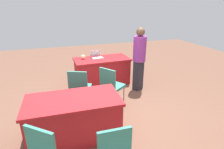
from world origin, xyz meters
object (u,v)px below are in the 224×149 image
Objects in this scene: yarn_ball at (83,57)px; table_mid_left at (74,118)px; table_foreground at (102,71)px; laptop_silver at (97,56)px; chair_near_front at (111,84)px; scissors_red at (112,57)px; person_organiser at (139,56)px; chair_aisle at (80,87)px.

table_mid_left is at bearing 75.93° from yarn_ball.
table_foreground is at bearing -116.72° from table_mid_left.
laptop_silver reaches higher than table_mid_left.
table_foreground is 1.67× the size of chair_near_front.
chair_near_front is at bearing -139.71° from table_mid_left.
chair_near_front is at bearing 78.59° from laptop_silver.
table_mid_left is 9.11× the size of scissors_red.
table_mid_left is 2.49m from person_organiser.
yarn_ball is (-0.33, -1.37, 0.29)m from chair_aisle.
chair_aisle is 1.44m from yarn_ball.
laptop_silver is 0.46m from scissors_red.
yarn_ball is at bearing -104.07° from table_mid_left.
table_mid_left is 2.41m from yarn_ball.
chair_aisle is at bearing -11.23° from scissors_red.
table_mid_left is 12.84× the size of yarn_ball.
table_foreground is at bearing -54.77° from scissors_red.
table_mid_left is 2.66m from scissors_red.
laptop_silver is at bearing -44.45° from table_foreground.
laptop_silver is at bearing 142.54° from chair_near_front.
chair_aisle is 1.76m from scissors_red.
table_foreground and table_mid_left have the same top height.
person_organiser is at bearing 87.13° from chair_near_front.
person_organiser is at bearing 128.32° from laptop_silver.
yarn_ball is at bearing -64.07° from scissors_red.
laptop_silver reaches higher than scissors_red.
table_foreground is 0.99× the size of table_mid_left.
table_mid_left is (1.10, 2.19, 0.00)m from table_foreground.
chair_near_front is 1.26m from person_organiser.
chair_near_front reaches higher than table_foreground.
yarn_ball is (1.37, -0.85, -0.13)m from person_organiser.
chair_near_front is (0.17, 1.40, 0.17)m from table_foreground.
chair_aisle is 7.47× the size of yarn_ball.
chair_aisle is at bearing -104.91° from table_mid_left.
yarn_ball is (0.36, -1.50, 0.27)m from chair_near_front.
person_organiser is 1.62m from yarn_ball.
laptop_silver is at bearing 85.31° from chair_aisle.
chair_aisle reaches higher than table_foreground.
table_mid_left is at bearing -1.42° from scissors_red.
yarn_ball is at bearing 99.89° from chair_aisle.
table_mid_left is at bearing 63.28° from table_foreground.
scissors_red is at bearing 174.38° from yarn_ball.
table_foreground is 0.94× the size of person_organiser.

